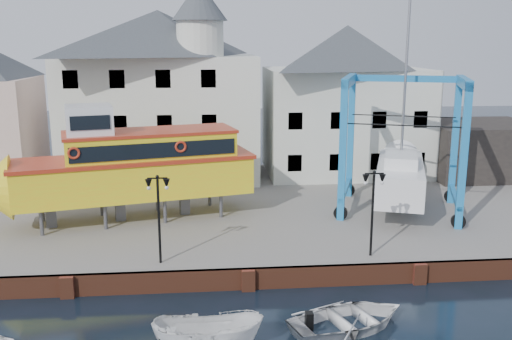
{
  "coord_description": "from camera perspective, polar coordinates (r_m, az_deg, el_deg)",
  "views": [
    {
      "loc": [
        -1.86,
        -24.0,
        11.13
      ],
      "look_at": [
        1.0,
        7.0,
        4.0
      ],
      "focal_mm": 40.0,
      "sensor_mm": 36.0,
      "label": 1
    }
  ],
  "objects": [
    {
      "name": "building_white_main",
      "position": [
        42.67,
        -9.38,
        7.64
      ],
      "size": [
        14.0,
        8.3,
        14.0
      ],
      "color": "silver",
      "rests_on": "hardstanding"
    },
    {
      "name": "lamp_post_right",
      "position": [
        27.3,
        11.66,
        -2.14
      ],
      "size": [
        1.12,
        0.32,
        4.2
      ],
      "color": "black",
      "rests_on": "hardstanding"
    },
    {
      "name": "tour_boat",
      "position": [
        32.99,
        -13.58,
        0.3
      ],
      "size": [
        15.73,
        7.16,
        6.66
      ],
      "rotation": [
        0.0,
        0.0,
        0.24
      ],
      "color": "#59595E",
      "rests_on": "hardstanding"
    },
    {
      "name": "ground",
      "position": [
        26.52,
        -0.78,
        -11.91
      ],
      "size": [
        140.0,
        140.0,
        0.0
      ],
      "primitive_type": "plane",
      "color": "black",
      "rests_on": "ground"
    },
    {
      "name": "motorboat_b",
      "position": [
        23.66,
        9.27,
        -15.34
      ],
      "size": [
        5.78,
        4.89,
        1.02
      ],
      "primitive_type": "imported",
      "rotation": [
        0.0,
        0.0,
        1.89
      ],
      "color": "white",
      "rests_on": "ground"
    },
    {
      "name": "shed_dark",
      "position": [
        46.72,
        21.36,
        1.98
      ],
      "size": [
        8.0,
        7.0,
        4.0
      ],
      "primitive_type": "cube",
      "color": "black",
      "rests_on": "hardstanding"
    },
    {
      "name": "hardstanding",
      "position": [
        36.63,
        -2.14,
        -3.98
      ],
      "size": [
        44.0,
        22.0,
        1.0
      ],
      "primitive_type": "cube",
      "color": "slate",
      "rests_on": "ground"
    },
    {
      "name": "lamp_post_left",
      "position": [
        26.23,
        -9.77,
        -2.67
      ],
      "size": [
        1.12,
        0.32,
        4.2
      ],
      "color": "black",
      "rests_on": "hardstanding"
    },
    {
      "name": "travel_lift",
      "position": [
        36.04,
        14.24,
        0.4
      ],
      "size": [
        8.67,
        10.54,
        15.49
      ],
      "rotation": [
        0.0,
        0.0,
        -0.34
      ],
      "color": "#176CA7",
      "rests_on": "hardstanding"
    },
    {
      "name": "quay_wall",
      "position": [
        26.41,
        -0.8,
        -10.83
      ],
      "size": [
        44.0,
        0.47,
        1.0
      ],
      "color": "brown",
      "rests_on": "ground"
    },
    {
      "name": "building_white_right",
      "position": [
        44.58,
        8.92,
        6.91
      ],
      "size": [
        12.0,
        8.0,
        11.2
      ],
      "color": "silver",
      "rests_on": "hardstanding"
    }
  ]
}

